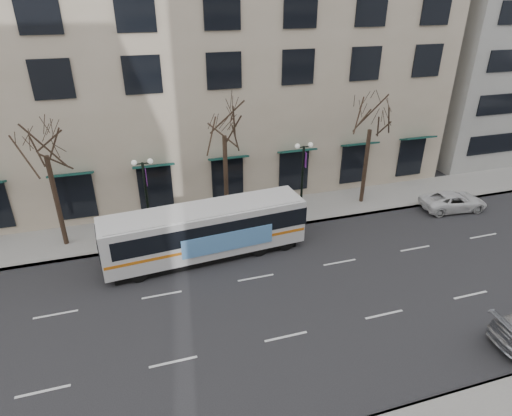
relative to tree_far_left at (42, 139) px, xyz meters
name	(u,v)px	position (x,y,z in m)	size (l,w,h in m)	color
ground	(269,304)	(10.00, -8.80, -6.70)	(160.00, 160.00, 0.00)	black
sidewalk_far	(296,210)	(15.00, 0.20, -6.62)	(80.00, 4.00, 0.15)	gray
building_hotel	(160,17)	(8.00, 12.20, 5.30)	(40.00, 20.00, 24.00)	tan
tree_far_left	(42,139)	(0.00, 0.00, 0.00)	(3.60, 3.60, 8.34)	black
tree_far_mid	(224,120)	(10.00, 0.00, 0.21)	(3.60, 3.60, 8.55)	black
tree_far_right	(372,116)	(20.00, 0.00, -0.28)	(3.60, 3.60, 8.06)	black
lamp_post_left	(147,195)	(5.01, -0.60, -3.75)	(1.22, 0.45, 5.21)	black
lamp_post_right	(303,176)	(15.01, -0.60, -3.75)	(1.22, 0.45, 5.21)	black
city_bus	(207,230)	(7.98, -3.58, -5.00)	(11.62, 3.39, 3.11)	silver
white_pickup	(453,201)	(25.62, -2.81, -6.06)	(2.10, 4.56, 1.27)	silver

